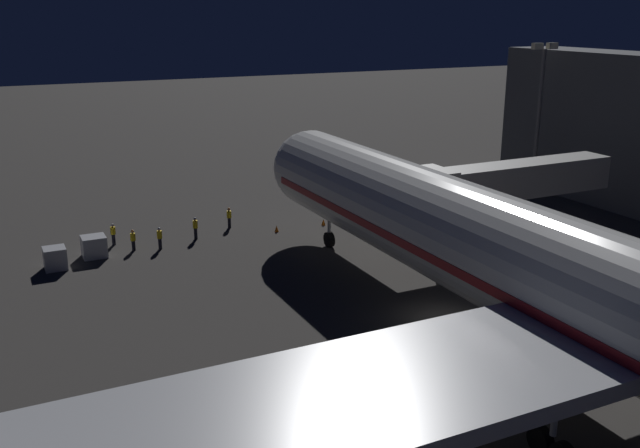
% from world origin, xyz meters
% --- Properties ---
extents(ground_plane, '(320.00, 320.00, 0.00)m').
position_xyz_m(ground_plane, '(0.00, 0.00, 0.00)').
color(ground_plane, '#383533').
extents(airliner_at_gate, '(58.13, 70.19, 20.06)m').
position_xyz_m(airliner_at_gate, '(-0.00, 12.88, 5.58)').
color(airliner_at_gate, silver).
rests_on(airliner_at_gate, ground_plane).
extents(jet_bridge, '(18.04, 3.40, 7.21)m').
position_xyz_m(jet_bridge, '(-9.96, -8.14, 5.67)').
color(jet_bridge, '#9E9E99').
rests_on(jet_bridge, ground_plane).
extents(apron_floodlight_mast, '(2.90, 0.50, 14.97)m').
position_xyz_m(apron_floodlight_mast, '(-25.50, -20.62, 8.87)').
color(apron_floodlight_mast, '#59595E').
rests_on(apron_floodlight_mast, ground_plane).
extents(baggage_container_near_belt, '(1.54, 1.55, 1.60)m').
position_xyz_m(baggage_container_near_belt, '(20.00, -19.48, 0.80)').
color(baggage_container_near_belt, '#B7BABF').
rests_on(baggage_container_near_belt, ground_plane).
extents(baggage_container_mid_row, '(1.76, 1.67, 1.62)m').
position_xyz_m(baggage_container_mid_row, '(17.04, -20.95, 0.81)').
color(baggage_container_mid_row, '#B7BABF').
rests_on(baggage_container_mid_row, ground_plane).
extents(ground_crew_near_nose_gear, '(0.40, 0.40, 1.68)m').
position_xyz_m(ground_crew_near_nose_gear, '(14.07, -21.14, 0.92)').
color(ground_crew_near_nose_gear, black).
rests_on(ground_crew_near_nose_gear, ground_plane).
extents(ground_crew_by_belt_loader, '(0.40, 0.40, 1.77)m').
position_xyz_m(ground_crew_by_belt_loader, '(15.20, -23.22, 0.98)').
color(ground_crew_by_belt_loader, black).
rests_on(ground_crew_by_belt_loader, ground_plane).
extents(ground_crew_under_port_wing, '(0.40, 0.40, 1.86)m').
position_xyz_m(ground_crew_under_port_wing, '(8.91, -21.79, 1.03)').
color(ground_crew_under_port_wing, black).
rests_on(ground_crew_under_port_wing, ground_plane).
extents(ground_crew_by_tug, '(0.40, 0.40, 1.78)m').
position_xyz_m(ground_crew_by_tug, '(12.14, -20.55, 0.98)').
color(ground_crew_by_tug, black).
rests_on(ground_crew_by_tug, ground_plane).
extents(ground_crew_walking_aft, '(0.40, 0.40, 1.78)m').
position_xyz_m(ground_crew_walking_aft, '(5.40, -23.61, 0.98)').
color(ground_crew_walking_aft, black).
rests_on(ground_crew_walking_aft, ground_plane).
extents(traffic_cone_nose_port, '(0.36, 0.36, 0.55)m').
position_xyz_m(traffic_cone_nose_port, '(-2.20, -20.77, 0.28)').
color(traffic_cone_nose_port, orange).
rests_on(traffic_cone_nose_port, ground_plane).
extents(traffic_cone_nose_starboard, '(0.36, 0.36, 0.55)m').
position_xyz_m(traffic_cone_nose_starboard, '(2.20, -20.77, 0.28)').
color(traffic_cone_nose_starboard, orange).
rests_on(traffic_cone_nose_starboard, ground_plane).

